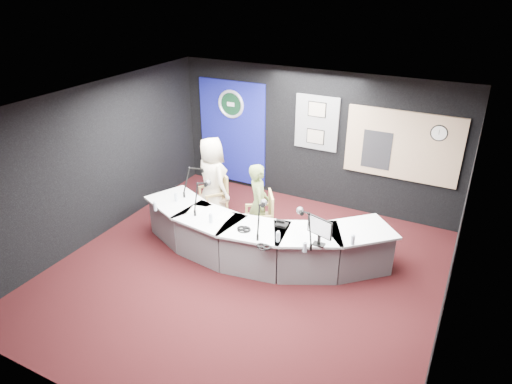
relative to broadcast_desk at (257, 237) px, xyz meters
The scene contains 33 objects.
ground 0.67m from the broadcast_desk, 84.81° to the right, with size 6.00×6.00×0.00m, color black.
ceiling 2.49m from the broadcast_desk, 84.81° to the right, with size 6.00×6.00×0.02m, color silver.
wall_back 2.66m from the broadcast_desk, 88.83° to the left, with size 6.00×0.02×2.80m, color black.
wall_front 3.70m from the broadcast_desk, 89.19° to the right, with size 6.00×0.02×2.80m, color black.
wall_left 3.17m from the broadcast_desk, 169.44° to the right, with size 0.02×6.00×2.80m, color black.
wall_right 3.26m from the broadcast_desk, 10.22° to the right, with size 0.02×6.00×2.80m, color black.
broadcast_desk is the anchor object (origin of this frame).
backdrop_panel 3.17m from the broadcast_desk, 127.40° to the left, with size 1.60×0.05×2.30m, color navy.
agency_seal 3.38m from the broadcast_desk, 127.86° to the left, with size 0.63×0.63×0.07m, color silver.
seal_center 3.38m from the broadcast_desk, 127.80° to the left, with size 0.48×0.48×0.01m, color black.
pinboard 2.79m from the broadcast_desk, 87.63° to the left, with size 0.90×0.04×1.10m, color slate.
framed_photo_upper 2.91m from the broadcast_desk, 87.60° to the left, with size 0.34×0.02×0.27m, color gray.
framed_photo_lower 2.63m from the broadcast_desk, 87.60° to the left, with size 0.34×0.02×0.27m, color gray.
booth_window_frame 3.24m from the broadcast_desk, 53.36° to the left, with size 2.12×0.06×1.32m, color tan.
booth_glow 3.23m from the broadcast_desk, 53.24° to the left, with size 2.00×0.02×1.20m, color #F8DD9D.
equipment_rack 2.93m from the broadcast_desk, 60.54° to the left, with size 0.55×0.02×0.75m, color black.
wall_clock 3.71m from the broadcast_desk, 44.88° to the left, with size 0.28×0.28×0.01m, color white.
armchair_left 1.60m from the broadcast_desk, 150.02° to the left, with size 0.55×0.55×0.97m, color tan, non-canonical shape.
armchair_right 0.50m from the broadcast_desk, 113.90° to the left, with size 0.55×0.55×0.98m, color tan, non-canonical shape.
draped_jacket 1.86m from the broadcast_desk, 147.63° to the left, with size 0.50×0.10×0.70m, color slate.
person_man 1.66m from the broadcast_desk, 150.02° to the left, with size 0.83×0.54×1.70m, color beige.
person_woman 0.62m from the broadcast_desk, 113.90° to the left, with size 0.56×0.37×1.53m, color olive.
computer_monitor 1.42m from the broadcast_desk, 14.14° to the right, with size 0.42×0.02×0.28m, color black.
desk_phone 0.62m from the broadcast_desk, ahead, with size 0.19×0.15×0.05m, color black.
headphones_near 0.98m from the broadcast_desk, 56.58° to the right, with size 0.20×0.20×0.03m, color black.
headphones_far 0.59m from the broadcast_desk, 92.19° to the right, with size 0.24×0.24×0.04m, color black.
paper_stack 1.17m from the broadcast_desk, 168.13° to the right, with size 0.22×0.31×0.00m, color white.
notepad 0.68m from the broadcast_desk, 159.67° to the right, with size 0.21×0.31×0.00m, color white.
boom_mic_a 1.69m from the broadcast_desk, 165.10° to the left, with size 0.22×0.73×0.60m, color black, non-canonical shape.
boom_mic_b 1.24m from the broadcast_desk, behind, with size 0.23×0.73×0.60m, color black, non-canonical shape.
boom_mic_c 0.78m from the broadcast_desk, 54.49° to the right, with size 0.31×0.71×0.60m, color black, non-canonical shape.
boom_mic_d 1.19m from the broadcast_desk, 14.60° to the right, with size 0.51×0.61×0.60m, color black, non-canonical shape.
water_bottles 0.54m from the broadcast_desk, 94.66° to the right, with size 3.41×0.67×0.18m, color silver, non-canonical shape.
Camera 1 is at (2.98, -5.40, 4.50)m, focal length 32.00 mm.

